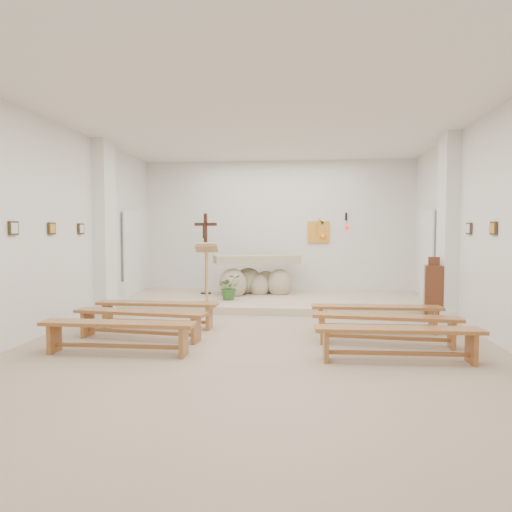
# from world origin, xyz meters

# --- Properties ---
(ground) EXTENTS (7.00, 10.00, 0.00)m
(ground) POSITION_xyz_m (0.00, 0.00, 0.00)
(ground) COLOR tan
(ground) RESTS_ON ground
(wall_left) EXTENTS (0.02, 10.00, 3.50)m
(wall_left) POSITION_xyz_m (-3.49, 0.00, 1.75)
(wall_left) COLOR silver
(wall_left) RESTS_ON ground
(wall_right) EXTENTS (0.02, 10.00, 3.50)m
(wall_right) POSITION_xyz_m (3.49, 0.00, 1.75)
(wall_right) COLOR silver
(wall_right) RESTS_ON ground
(wall_back) EXTENTS (7.00, 0.02, 3.50)m
(wall_back) POSITION_xyz_m (0.00, 4.99, 1.75)
(wall_back) COLOR silver
(wall_back) RESTS_ON ground
(ceiling) EXTENTS (7.00, 10.00, 0.02)m
(ceiling) POSITION_xyz_m (0.00, 0.00, 3.49)
(ceiling) COLOR silver
(ceiling) RESTS_ON wall_back
(sanctuary_platform) EXTENTS (6.98, 3.00, 0.15)m
(sanctuary_platform) POSITION_xyz_m (0.00, 3.50, 0.07)
(sanctuary_platform) COLOR #C6B098
(sanctuary_platform) RESTS_ON ground
(pilaster_left) EXTENTS (0.26, 0.55, 3.50)m
(pilaster_left) POSITION_xyz_m (-3.37, 2.00, 1.75)
(pilaster_left) COLOR white
(pilaster_left) RESTS_ON ground
(pilaster_right) EXTENTS (0.26, 0.55, 3.50)m
(pilaster_right) POSITION_xyz_m (3.37, 2.00, 1.75)
(pilaster_right) COLOR white
(pilaster_right) RESTS_ON ground
(gold_wall_relief) EXTENTS (0.55, 0.04, 0.55)m
(gold_wall_relief) POSITION_xyz_m (1.05, 4.96, 1.65)
(gold_wall_relief) COLOR gold
(gold_wall_relief) RESTS_ON wall_back
(sanctuary_lamp) EXTENTS (0.11, 0.36, 0.44)m
(sanctuary_lamp) POSITION_xyz_m (1.75, 4.71, 1.81)
(sanctuary_lamp) COLOR black
(sanctuary_lamp) RESTS_ON wall_back
(station_frame_left_front) EXTENTS (0.03, 0.20, 0.20)m
(station_frame_left_front) POSITION_xyz_m (-3.47, -0.80, 1.72)
(station_frame_left_front) COLOR #392A19
(station_frame_left_front) RESTS_ON wall_left
(station_frame_left_mid) EXTENTS (0.03, 0.20, 0.20)m
(station_frame_left_mid) POSITION_xyz_m (-3.47, 0.20, 1.72)
(station_frame_left_mid) COLOR #392A19
(station_frame_left_mid) RESTS_ON wall_left
(station_frame_left_rear) EXTENTS (0.03, 0.20, 0.20)m
(station_frame_left_rear) POSITION_xyz_m (-3.47, 1.20, 1.72)
(station_frame_left_rear) COLOR #392A19
(station_frame_left_rear) RESTS_ON wall_left
(station_frame_right_mid) EXTENTS (0.03, 0.20, 0.20)m
(station_frame_right_mid) POSITION_xyz_m (3.47, 0.20, 1.72)
(station_frame_right_mid) COLOR #392A19
(station_frame_right_mid) RESTS_ON wall_right
(station_frame_right_rear) EXTENTS (0.03, 0.20, 0.20)m
(station_frame_right_rear) POSITION_xyz_m (3.47, 1.20, 1.72)
(station_frame_right_rear) COLOR #392A19
(station_frame_right_rear) RESTS_ON wall_right
(radiator_left) EXTENTS (0.10, 0.85, 0.52)m
(radiator_left) POSITION_xyz_m (-3.43, 2.70, 0.27)
(radiator_left) COLOR silver
(radiator_left) RESTS_ON ground
(radiator_right) EXTENTS (0.10, 0.85, 0.52)m
(radiator_right) POSITION_xyz_m (3.43, 2.70, 0.27)
(radiator_right) COLOR silver
(radiator_right) RESTS_ON ground
(altar) EXTENTS (2.15, 1.35, 1.04)m
(altar) POSITION_xyz_m (-0.49, 3.99, 0.55)
(altar) COLOR #B7AC8C
(altar) RESTS_ON sanctuary_platform
(lectern) EXTENTS (0.51, 0.45, 1.29)m
(lectern) POSITION_xyz_m (-1.35, 2.41, 0.79)
(lectern) COLOR tan
(lectern) RESTS_ON sanctuary_platform
(crucifix_stand) EXTENTS (0.58, 0.26, 1.95)m
(crucifix_stand) POSITION_xyz_m (-1.70, 3.92, 1.28)
(crucifix_stand) COLOR #3A1E12
(crucifix_stand) RESTS_ON sanctuary_platform
(potted_plant) EXTENTS (0.64, 0.60, 0.56)m
(potted_plant) POSITION_xyz_m (-0.97, 3.03, 0.43)
(potted_plant) COLOR #306327
(potted_plant) RESTS_ON sanctuary_platform
(donation_pedestal) EXTENTS (0.37, 0.37, 1.19)m
(donation_pedestal) POSITION_xyz_m (3.10, 1.90, 0.53)
(donation_pedestal) COLOR #5D301A
(donation_pedestal) RESTS_ON ground
(bench_left_front) EXTENTS (2.12, 0.39, 0.45)m
(bench_left_front) POSITION_xyz_m (-1.86, 0.69, 0.34)
(bench_left_front) COLOR brown
(bench_left_front) RESTS_ON ground
(bench_right_front) EXTENTS (2.12, 0.38, 0.45)m
(bench_right_front) POSITION_xyz_m (1.86, 0.69, 0.34)
(bench_right_front) COLOR brown
(bench_right_front) RESTS_ON ground
(bench_left_second) EXTENTS (2.14, 0.60, 0.45)m
(bench_left_second) POSITION_xyz_m (-1.86, -0.17, 0.34)
(bench_left_second) COLOR brown
(bench_left_second) RESTS_ON ground
(bench_right_second) EXTENTS (2.14, 0.53, 0.45)m
(bench_right_second) POSITION_xyz_m (1.86, -0.17, 0.34)
(bench_right_second) COLOR brown
(bench_right_second) RESTS_ON ground
(bench_left_third) EXTENTS (2.12, 0.35, 0.45)m
(bench_left_third) POSITION_xyz_m (-1.86, -1.03, 0.34)
(bench_left_third) COLOR brown
(bench_left_third) RESTS_ON ground
(bench_right_third) EXTENTS (2.12, 0.39, 0.45)m
(bench_right_third) POSITION_xyz_m (1.86, -1.03, 0.34)
(bench_right_third) COLOR brown
(bench_right_third) RESTS_ON ground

